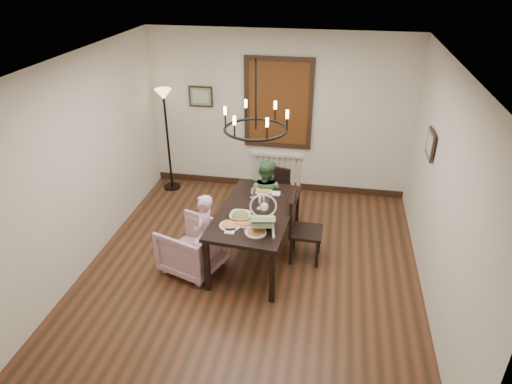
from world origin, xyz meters
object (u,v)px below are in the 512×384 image
(baby_bouncer, at_px, (263,217))
(chair_right, at_px, (306,228))
(elderly_woman, at_px, (204,240))
(drinking_glass, at_px, (263,209))
(armchair, at_px, (192,247))
(dining_table, at_px, (256,216))
(chair_far, at_px, (272,198))
(seated_man, at_px, (265,203))
(floor_lamp, at_px, (168,142))

(baby_bouncer, bearing_deg, chair_right, 37.09)
(elderly_woman, bearing_deg, drinking_glass, 112.50)
(chair_right, distance_m, armchair, 1.58)
(dining_table, bearing_deg, drinking_glass, -29.20)
(chair_right, height_order, elderly_woman, chair_right)
(chair_far, xyz_separation_m, armchair, (-0.90, -1.31, -0.13))
(drinking_glass, bearing_deg, chair_right, 20.95)
(armchair, bearing_deg, chair_right, 127.82)
(chair_right, height_order, armchair, chair_right)
(dining_table, bearing_deg, seated_man, 94.15)
(floor_lamp, bearing_deg, drinking_glass, -44.27)
(seated_man, distance_m, drinking_glass, 0.91)
(floor_lamp, bearing_deg, chair_far, -25.08)
(seated_man, bearing_deg, dining_table, 104.16)
(drinking_glass, bearing_deg, armchair, -163.29)
(drinking_glass, bearing_deg, floor_lamp, 135.73)
(baby_bouncer, xyz_separation_m, floor_lamp, (-2.08, 2.33, -0.06))
(chair_far, relative_size, floor_lamp, 0.52)
(chair_far, height_order, elderly_woman, elderly_woman)
(chair_right, bearing_deg, armchair, 109.37)
(seated_man, bearing_deg, drinking_glass, 111.67)
(elderly_woman, bearing_deg, chair_far, 154.33)
(chair_right, relative_size, seated_man, 1.00)
(armchair, bearing_deg, elderly_woman, 115.85)
(dining_table, height_order, floor_lamp, floor_lamp)
(elderly_woman, relative_size, drinking_glass, 6.22)
(dining_table, distance_m, chair_far, 1.00)
(dining_table, height_order, elderly_woman, elderly_woman)
(dining_table, relative_size, chair_far, 1.91)
(elderly_woman, bearing_deg, dining_table, 120.81)
(seated_man, height_order, floor_lamp, floor_lamp)
(baby_bouncer, bearing_deg, floor_lamp, 121.06)
(floor_lamp, bearing_deg, chair_right, -34.04)
(dining_table, xyz_separation_m, baby_bouncer, (0.16, -0.43, 0.24))
(armchair, bearing_deg, seated_man, 162.66)
(elderly_woman, distance_m, drinking_glass, 0.89)
(drinking_glass, distance_m, floor_lamp, 2.83)
(baby_bouncer, distance_m, floor_lamp, 3.12)
(dining_table, distance_m, seated_man, 0.78)
(elderly_woman, height_order, baby_bouncer, baby_bouncer)
(chair_far, distance_m, elderly_woman, 1.48)
(chair_right, bearing_deg, dining_table, 103.17)
(chair_far, relative_size, drinking_glass, 6.19)
(chair_right, xyz_separation_m, floor_lamp, (-2.60, 1.75, 0.40))
(dining_table, height_order, drinking_glass, drinking_glass)
(baby_bouncer, relative_size, drinking_glass, 3.22)
(armchair, bearing_deg, floor_lamp, -134.37)
(chair_far, bearing_deg, chair_right, -36.87)
(drinking_glass, bearing_deg, dining_table, 145.91)
(armchair, relative_size, seated_man, 0.75)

